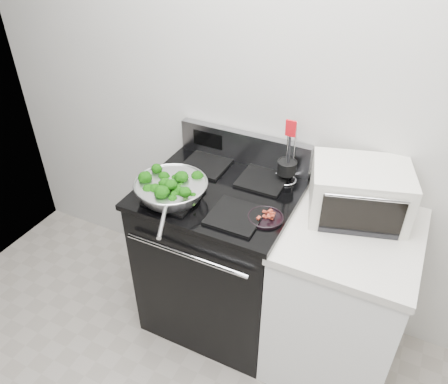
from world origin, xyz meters
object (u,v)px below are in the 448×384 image
Objects in this scene: gas_range at (220,255)px; utensil_holder at (286,170)px; toaster_oven at (359,192)px; bacon_plate at (266,216)px; skillet at (171,189)px.

utensil_holder is (0.28, 0.22, 0.53)m from gas_range.
bacon_plate is at bearing -159.90° from toaster_oven.
gas_range reaches higher than bacon_plate.
bacon_plate is (0.48, 0.05, -0.04)m from skillet.
utensil_holder reaches higher than gas_range.
bacon_plate is 0.35m from utensil_holder.
toaster_oven is at bearing 36.24° from bacon_plate.
skillet is at bearing -173.86° from bacon_plate.
gas_range is 0.58m from bacon_plate.
bacon_plate is 0.32× the size of toaster_oven.
utensil_holder is at bearing 16.24° from skillet.
gas_range is at bearing -141.33° from utensil_holder.
toaster_oven reaches higher than bacon_plate.
gas_range is at bearing 157.41° from bacon_plate.
skillet is 3.26× the size of bacon_plate.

